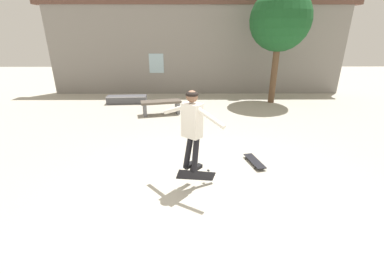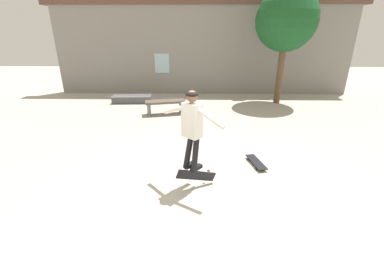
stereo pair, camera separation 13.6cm
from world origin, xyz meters
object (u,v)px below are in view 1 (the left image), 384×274
Objects in this scene: tree_right at (280,21)px; skater at (192,124)px; skate_ledge at (127,99)px; park_bench at (161,105)px; skateboard_flipping at (196,175)px; skateboard_resting at (255,161)px.

tree_right is 7.81m from skater.
skate_ledge is at bearing -178.83° from tree_right.
skateboard_flipping is (1.18, -4.91, -0.11)m from park_bench.
park_bench is at bearing -158.73° from tree_right.
park_bench is 5.05m from skateboard_flipping.
tree_right is 2.97× the size of skater.
tree_right is 7.02m from skate_ledge.
skater is 1.93× the size of skateboard_flipping.
skater is at bearing 133.73° from skateboard_flipping.
park_bench is at bearing 53.10° from skater.
skate_ledge is (-6.29, -0.13, -3.12)m from tree_right.
park_bench is 4.72m from skateboard_resting.
skateboard_flipping is (2.84, -6.58, 0.09)m from skate_ledge.
skateboard_flipping is (-3.45, -6.71, -3.03)m from tree_right.
skater is at bearing -71.06° from skate_ledge.
park_bench is 0.90× the size of skate_ledge.
skater reaches higher than skate_ledge.
skateboard_resting is (2.55, -3.96, -0.29)m from park_bench.
skateboard_flipping is 0.99× the size of skateboard_resting.
tree_right is 5.76m from park_bench.
skate_ledge is 2.14× the size of skateboard_resting.
park_bench is 5.08m from skater.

